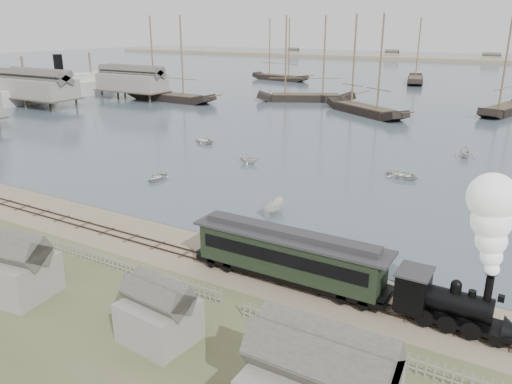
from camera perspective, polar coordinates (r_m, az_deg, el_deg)
The scene contains 23 objects.
ground at distance 40.57m, azimuth -1.81°, elevation -7.24°, with size 600.00×600.00×0.00m, color tan.
harbor_water at distance 202.52m, azimuth 25.47°, elevation 11.80°, with size 600.00×336.00×0.06m, color #41535D.
rail_track at distance 39.06m, azimuth -3.39°, elevation -8.28°, with size 120.00×1.80×0.16m.
picket_fence_west at distance 39.52m, azimuth -15.48°, elevation -8.70°, with size 19.00×0.10×1.20m, color gray, non-canonical shape.
picket_fence_east at distance 30.08m, azimuth 11.43°, elevation -17.78°, with size 15.00×0.10×1.20m, color gray, non-canonical shape.
shed_left at distance 38.83m, azimuth -25.59°, elevation -10.46°, with size 5.00×4.00×4.10m, color gray, non-canonical shape.
shed_mid at distance 31.25m, azimuth -10.86°, elevation -16.20°, with size 4.00×3.50×3.60m, color gray, non-canonical shape.
western_wharf at distance 119.79m, azimuth -23.17°, elevation 10.56°, with size 36.00×56.00×8.00m, color gray, non-canonical shape.
locomotive at distance 31.75m, azimuth 24.00°, elevation -7.80°, with size 7.68×2.87×9.57m.
passenger_coach at distance 35.65m, azimuth 3.75°, elevation -7.09°, with size 14.64×2.82×3.56m.
beached_dinghy at distance 40.48m, azimuth 1.62°, elevation -6.76°, with size 3.33×2.38×0.69m, color silver.
steamship at distance 139.07m, azimuth -21.51°, elevation 12.23°, with size 48.85×8.14×10.69m, color silver, non-canonical shape.
rowboat_0 at distance 60.68m, azimuth -11.33°, elevation 1.66°, with size 3.33×2.38×0.69m, color silver.
rowboat_1 at distance 66.56m, azimuth -0.86°, elevation 3.85°, with size 2.72×2.35×1.43m, color silver.
rowboat_2 at distance 48.81m, azimuth 2.05°, elevation -1.71°, with size 3.60×1.35×1.39m, color silver.
rowboat_3 at distance 62.74m, azimuth 16.41°, elevation 1.88°, with size 3.97×2.84×0.82m, color silver.
rowboat_6 at distance 79.29m, azimuth -6.06°, elevation 5.92°, with size 3.98×2.84×0.82m, color silver.
rowboat_7 at distance 75.60m, azimuth 22.81°, elevation 4.25°, with size 3.07×2.65×1.62m, color silver.
schooner_0 at distance 124.81m, azimuth -10.01°, elevation 14.78°, with size 25.02×5.77×20.00m, color black, non-canonical shape.
schooner_1 at distance 123.07m, azimuth 5.84°, elevation 14.90°, with size 23.66×5.46×20.00m, color black, non-canonical shape.
schooner_2 at distance 106.21m, azimuth 12.67°, elevation 14.00°, with size 22.29×5.14×20.00m, color black, non-canonical shape.
schooner_6 at distance 170.96m, azimuth 2.78°, elevation 15.96°, with size 20.91×4.83×20.00m, color black, non-canonical shape.
schooner_7 at distance 170.36m, azimuth 18.04°, elevation 15.11°, with size 21.80×5.03×20.00m, color black, non-canonical shape.
Camera 1 is at (19.68, -30.79, 17.63)m, focal length 35.00 mm.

